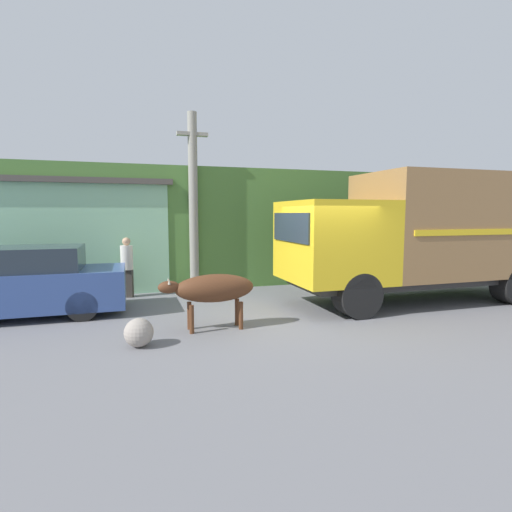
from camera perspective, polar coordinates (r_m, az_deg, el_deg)
ground_plane at (r=9.23m, az=8.34°, el=-8.63°), size 60.00×60.00×0.00m
hillside_embankment at (r=15.89m, az=-3.25°, el=4.41°), size 32.00×6.65×3.76m
building_backdrop at (r=13.33m, az=-23.81°, el=2.75°), size 5.37×2.70×3.33m
cargo_truck at (r=11.49m, az=23.40°, el=3.12°), size 7.44×2.48×3.36m
brown_cow at (r=8.06m, az=-6.19°, el=-4.71°), size 1.92×0.57×1.13m
parked_suv at (r=10.44m, az=-31.06°, el=-3.39°), size 4.70×1.76×1.59m
pedestrian_on_hill at (r=11.69m, az=-17.95°, el=-1.16°), size 0.42×0.42×1.68m
utility_pole at (r=12.05m, az=-8.94°, el=7.88°), size 0.90×0.27×5.27m
roadside_rock at (r=7.41m, az=-16.40°, el=-10.45°), size 0.51×0.51×0.51m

